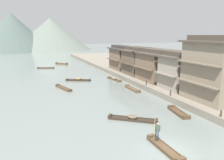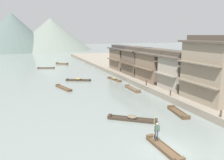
{
  "view_description": "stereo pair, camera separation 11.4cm",
  "coord_description": "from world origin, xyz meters",
  "px_view_note": "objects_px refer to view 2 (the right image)",
  "views": [
    {
      "loc": [
        -11.0,
        -13.34,
        9.73
      ],
      "look_at": [
        2.54,
        20.31,
        1.91
      ],
      "focal_mm": 34.02,
      "sensor_mm": 36.0,
      "label": 1
    },
    {
      "loc": [
        -10.89,
        -13.38,
        9.73
      ],
      "look_at": [
        2.54,
        20.31,
        1.91
      ],
      "focal_mm": 34.02,
      "sensor_mm": 36.0,
      "label": 2
    }
  ],
  "objects_px": {
    "boat_upstream_distant": "(46,68)",
    "boat_moored_far": "(62,64)",
    "boat_midriver_upstream": "(78,80)",
    "mooring_post_dock_near": "(221,114)",
    "mooring_post_dock_far": "(146,83)",
    "boat_moored_third": "(114,79)",
    "boat_crossing_west": "(132,119)",
    "mooring_post_dock_mid": "(170,93)",
    "boat_moored_nearest": "(133,89)",
    "house_waterfront_nearest": "(215,69)",
    "boat_midriver_drifting": "(178,112)",
    "boat_moored_second": "(64,88)",
    "house_waterfront_far": "(121,58)",
    "house_waterfront_second": "(181,71)",
    "house_waterfront_tall": "(155,65)",
    "boatman_person": "(157,129)",
    "house_waterfront_narrow": "(137,61)",
    "boat_foreground_poled": "(164,148)"
  },
  "relations": [
    {
      "from": "boat_moored_third",
      "to": "boat_moored_far",
      "type": "bearing_deg",
      "value": 103.02
    },
    {
      "from": "house_waterfront_narrow",
      "to": "boat_moored_far",
      "type": "bearing_deg",
      "value": 113.03
    },
    {
      "from": "house_waterfront_nearest",
      "to": "boat_moored_second",
      "type": "bearing_deg",
      "value": 135.35
    },
    {
      "from": "boat_upstream_distant",
      "to": "house_waterfront_nearest",
      "type": "xyz_separation_m",
      "value": [
        18.36,
        -43.09,
        5.07
      ]
    },
    {
      "from": "house_waterfront_second",
      "to": "boat_moored_second",
      "type": "bearing_deg",
      "value": 148.78
    },
    {
      "from": "boat_upstream_distant",
      "to": "mooring_post_dock_far",
      "type": "bearing_deg",
      "value": -66.11
    },
    {
      "from": "boat_moored_second",
      "to": "house_waterfront_narrow",
      "type": "xyz_separation_m",
      "value": [
        17.16,
        3.76,
        3.76
      ]
    },
    {
      "from": "boat_upstream_distant",
      "to": "house_waterfront_nearest",
      "type": "distance_m",
      "value": 47.11
    },
    {
      "from": "boat_crossing_west",
      "to": "mooring_post_dock_mid",
      "type": "bearing_deg",
      "value": 26.72
    },
    {
      "from": "boat_midriver_upstream",
      "to": "mooring_post_dock_near",
      "type": "distance_m",
      "value": 29.56
    },
    {
      "from": "boatman_person",
      "to": "mooring_post_dock_far",
      "type": "xyz_separation_m",
      "value": [
        8.86,
        16.69,
        -0.07
      ]
    },
    {
      "from": "boat_moored_far",
      "to": "boat_crossing_west",
      "type": "relative_size",
      "value": 0.75
    },
    {
      "from": "boat_moored_nearest",
      "to": "boat_moored_third",
      "type": "distance_m",
      "value": 9.17
    },
    {
      "from": "boat_foreground_poled",
      "to": "boat_moored_nearest",
      "type": "xyz_separation_m",
      "value": [
        6.67,
        18.89,
        0.04
      ]
    },
    {
      "from": "mooring_post_dock_near",
      "to": "boat_moored_nearest",
      "type": "bearing_deg",
      "value": 97.33
    },
    {
      "from": "boat_foreground_poled",
      "to": "boat_midriver_drifting",
      "type": "distance_m",
      "value": 9.34
    },
    {
      "from": "boat_moored_nearest",
      "to": "house_waterfront_second",
      "type": "distance_m",
      "value": 8.76
    },
    {
      "from": "boat_upstream_distant",
      "to": "house_waterfront_nearest",
      "type": "height_order",
      "value": "house_waterfront_nearest"
    },
    {
      "from": "house_waterfront_far",
      "to": "boat_moored_far",
      "type": "bearing_deg",
      "value": 118.96
    },
    {
      "from": "house_waterfront_tall",
      "to": "boat_foreground_poled",
      "type": "bearing_deg",
      "value": -121.07
    },
    {
      "from": "boat_moored_nearest",
      "to": "mooring_post_dock_near",
      "type": "relative_size",
      "value": 6.19
    },
    {
      "from": "boatman_person",
      "to": "boat_moored_far",
      "type": "height_order",
      "value": "boatman_person"
    },
    {
      "from": "mooring_post_dock_far",
      "to": "boat_midriver_upstream",
      "type": "bearing_deg",
      "value": 127.45
    },
    {
      "from": "boat_moored_nearest",
      "to": "house_waterfront_second",
      "type": "relative_size",
      "value": 0.7
    },
    {
      "from": "boat_moored_third",
      "to": "house_waterfront_second",
      "type": "bearing_deg",
      "value": -67.58
    },
    {
      "from": "boat_moored_nearest",
      "to": "boat_upstream_distant",
      "type": "height_order",
      "value": "boat_moored_nearest"
    },
    {
      "from": "house_waterfront_tall",
      "to": "mooring_post_dock_near",
      "type": "xyz_separation_m",
      "value": [
        -3.83,
        -18.9,
        -2.62
      ]
    },
    {
      "from": "house_waterfront_narrow",
      "to": "house_waterfront_tall",
      "type": "bearing_deg",
      "value": -89.1
    },
    {
      "from": "mooring_post_dock_far",
      "to": "boat_moored_second",
      "type": "bearing_deg",
      "value": 154.13
    },
    {
      "from": "boat_moored_nearest",
      "to": "boat_upstream_distant",
      "type": "distance_m",
      "value": 33.6
    },
    {
      "from": "boat_moored_far",
      "to": "house_waterfront_tall",
      "type": "xyz_separation_m",
      "value": [
        12.5,
        -36.28,
        3.72
      ]
    },
    {
      "from": "mooring_post_dock_near",
      "to": "mooring_post_dock_far",
      "type": "bearing_deg",
      "value": 90.0
    },
    {
      "from": "boatman_person",
      "to": "house_waterfront_nearest",
      "type": "bearing_deg",
      "value": 24.75
    },
    {
      "from": "boat_moored_third",
      "to": "house_waterfront_nearest",
      "type": "height_order",
      "value": "house_waterfront_nearest"
    },
    {
      "from": "boat_upstream_distant",
      "to": "boat_moored_far",
      "type": "bearing_deg",
      "value": 51.38
    },
    {
      "from": "boat_moored_third",
      "to": "boatman_person",
      "type": "bearing_deg",
      "value": -104.51
    },
    {
      "from": "boat_moored_far",
      "to": "mooring_post_dock_far",
      "type": "xyz_separation_m",
      "value": [
        8.67,
        -39.43,
        1.2
      ]
    },
    {
      "from": "boat_midriver_upstream",
      "to": "house_waterfront_nearest",
      "type": "relative_size",
      "value": 0.59
    },
    {
      "from": "house_waterfront_nearest",
      "to": "house_waterfront_narrow",
      "type": "height_order",
      "value": "house_waterfront_nearest"
    },
    {
      "from": "house_waterfront_far",
      "to": "mooring_post_dock_mid",
      "type": "height_order",
      "value": "house_waterfront_far"
    },
    {
      "from": "boat_upstream_distant",
      "to": "house_waterfront_second",
      "type": "relative_size",
      "value": 0.74
    },
    {
      "from": "boat_midriver_drifting",
      "to": "boat_midriver_upstream",
      "type": "relative_size",
      "value": 0.81
    },
    {
      "from": "boat_moored_second",
      "to": "house_waterfront_far",
      "type": "distance_m",
      "value": 20.55
    },
    {
      "from": "house_waterfront_nearest",
      "to": "house_waterfront_tall",
      "type": "bearing_deg",
      "value": 90.83
    },
    {
      "from": "boat_moored_third",
      "to": "mooring_post_dock_near",
      "type": "bearing_deg",
      "value": -85.8
    },
    {
      "from": "boat_moored_second",
      "to": "mooring_post_dock_near",
      "type": "height_order",
      "value": "mooring_post_dock_near"
    },
    {
      "from": "boat_crossing_west",
      "to": "house_waterfront_tall",
      "type": "distance_m",
      "value": 19.21
    },
    {
      "from": "boat_midriver_upstream",
      "to": "house_waterfront_narrow",
      "type": "bearing_deg",
      "value": -8.61
    },
    {
      "from": "boatman_person",
      "to": "boat_moored_second",
      "type": "distance_m",
      "value": 23.69
    },
    {
      "from": "boatman_person",
      "to": "house_waterfront_tall",
      "type": "relative_size",
      "value": 0.39
    }
  ]
}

